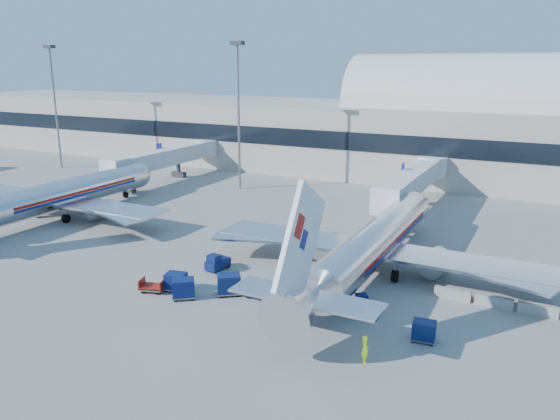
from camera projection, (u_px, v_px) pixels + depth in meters
The scene contains 21 objects.
ground at pixel (256, 271), 52.51m from camera, with size 260.00×260.00×0.00m, color gray.
terminal at pixel (338, 127), 104.63m from camera, with size 170.00×28.15×21.00m.
airliner_main at pixel (372, 244), 51.21m from camera, with size 32.00×37.26×12.07m.
airliner_mid at pixel (56, 196), 69.73m from camera, with size 32.00×37.26×12.07m.
jetbridge_near at pixel (415, 180), 74.60m from camera, with size 4.40×27.50×6.25m.
jetbridge_mid at pixel (170, 157), 93.13m from camera, with size 4.40×27.50×6.25m.
mast_far_west at pixel (54, 89), 100.90m from camera, with size 2.00×1.20×22.60m.
mast_west at pixel (238, 94), 83.26m from camera, with size 2.00×1.20×22.60m.
barrier_near at pixel (453, 294), 46.17m from camera, with size 3.00×0.55×0.90m, color #9E9E96.
barrier_mid at pixel (494, 302), 44.71m from camera, with size 3.00×0.55×0.90m, color #9E9E96.
barrier_far at pixel (538, 310), 43.26m from camera, with size 3.00×0.55×0.90m, color #9E9E96.
tug_lead at pixel (259, 290), 46.30m from camera, with size 2.53×1.40×1.59m.
tug_right at pixel (363, 305), 43.64m from camera, with size 2.09×2.34×1.38m.
tug_left at pixel (217, 263), 52.62m from camera, with size 1.55×2.66×1.65m.
cart_train_a at pixel (229, 284), 46.95m from camera, with size 2.59×2.49×1.82m.
cart_train_b at pixel (184, 288), 46.19m from camera, with size 2.46×2.37×1.72m.
cart_train_c at pixel (176, 281), 47.79m from camera, with size 2.08×1.75×1.61m.
cart_solo_near at pixel (290, 307), 42.66m from camera, with size 2.10×1.73×1.68m.
cart_solo_far at pixel (424, 331), 39.08m from camera, with size 1.83×1.47×1.50m.
cart_open_red at pixel (153, 287), 47.67m from camera, with size 2.41×2.00×0.56m.
ramp_worker at pixel (365, 349), 36.23m from camera, with size 0.71×0.47×1.95m, color #C2F81A.
Camera 1 is at (24.51, -42.70, 19.32)m, focal length 35.00 mm.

